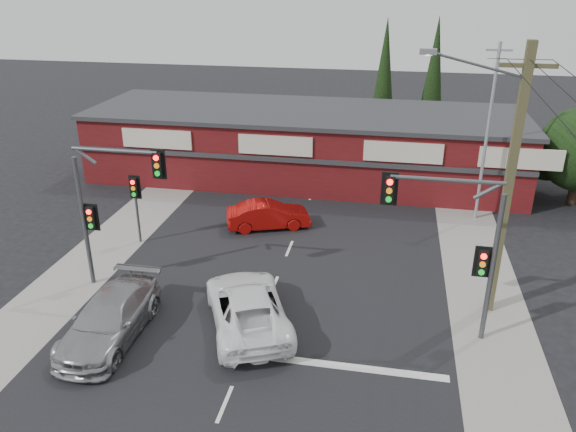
% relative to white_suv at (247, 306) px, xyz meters
% --- Properties ---
extents(ground, '(120.00, 120.00, 0.00)m').
position_rel_white_suv_xyz_m(ground, '(0.36, -0.24, -0.79)').
color(ground, black).
rests_on(ground, ground).
extents(road_strip, '(14.00, 70.00, 0.01)m').
position_rel_white_suv_xyz_m(road_strip, '(0.36, 4.76, -0.78)').
color(road_strip, black).
rests_on(road_strip, ground).
extents(verge_left, '(3.00, 70.00, 0.02)m').
position_rel_white_suv_xyz_m(verge_left, '(-8.14, 4.76, -0.78)').
color(verge_left, gray).
rests_on(verge_left, ground).
extents(verge_right, '(3.00, 70.00, 0.02)m').
position_rel_white_suv_xyz_m(verge_right, '(8.86, 4.76, -0.78)').
color(verge_right, gray).
rests_on(verge_right, ground).
extents(stop_line, '(6.50, 0.35, 0.01)m').
position_rel_white_suv_xyz_m(stop_line, '(3.86, -1.74, -0.77)').
color(stop_line, silver).
rests_on(stop_line, ground).
extents(white_suv, '(4.65, 6.24, 1.57)m').
position_rel_white_suv_xyz_m(white_suv, '(0.00, 0.00, 0.00)').
color(white_suv, white).
rests_on(white_suv, ground).
extents(silver_suv, '(2.22, 5.36, 1.55)m').
position_rel_white_suv_xyz_m(silver_suv, '(-4.56, -1.65, -0.01)').
color(silver_suv, '#999C9E').
rests_on(silver_suv, ground).
extents(red_sedan, '(4.42, 2.83, 1.38)m').
position_rel_white_suv_xyz_m(red_sedan, '(-1.13, 8.55, -0.10)').
color(red_sedan, '#9D0C09').
rests_on(red_sedan, ground).
extents(lane_dashes, '(0.12, 40.28, 0.01)m').
position_rel_white_suv_xyz_m(lane_dashes, '(0.36, 1.10, -0.77)').
color(lane_dashes, silver).
rests_on(lane_dashes, ground).
extents(shop_building, '(27.30, 8.40, 4.22)m').
position_rel_white_suv_xyz_m(shop_building, '(-0.63, 16.74, 1.35)').
color(shop_building, '#4B0F11').
rests_on(shop_building, ground).
extents(conifer_near, '(1.80, 1.80, 9.25)m').
position_rel_white_suv_xyz_m(conifer_near, '(3.86, 23.76, 4.69)').
color(conifer_near, '#2D2116').
rests_on(conifer_near, ground).
extents(conifer_far, '(1.80, 1.80, 9.25)m').
position_rel_white_suv_xyz_m(conifer_far, '(7.36, 25.76, 4.69)').
color(conifer_far, '#2D2116').
rests_on(conifer_far, ground).
extents(traffic_mast_left, '(3.77, 0.27, 5.97)m').
position_rel_white_suv_xyz_m(traffic_mast_left, '(-6.06, 1.76, 3.14)').
color(traffic_mast_left, '#47494C').
rests_on(traffic_mast_left, ground).
extents(traffic_mast_right, '(3.96, 0.27, 5.97)m').
position_rel_white_suv_xyz_m(traffic_mast_right, '(7.23, 0.76, 3.16)').
color(traffic_mast_right, '#47494C').
rests_on(traffic_mast_right, ground).
extents(pedestal_signal, '(0.55, 0.27, 3.38)m').
position_rel_white_suv_xyz_m(pedestal_signal, '(-6.84, 5.76, 1.62)').
color(pedestal_signal, '#47494C').
rests_on(pedestal_signal, ground).
extents(utility_pole, '(4.38, 0.59, 10.00)m').
position_rel_white_suv_xyz_m(utility_pole, '(8.73, 2.75, 4.61)').
color(utility_pole, brown).
rests_on(utility_pole, ground).
extents(steel_pole, '(1.20, 0.16, 9.00)m').
position_rel_white_suv_xyz_m(steel_pole, '(9.36, 11.76, 3.92)').
color(steel_pole, gray).
rests_on(steel_pole, ground).
extents(power_lines, '(2.01, 29.00, 1.22)m').
position_rel_white_suv_xyz_m(power_lines, '(8.84, -2.71, 8.25)').
color(power_lines, black).
rests_on(power_lines, ground).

